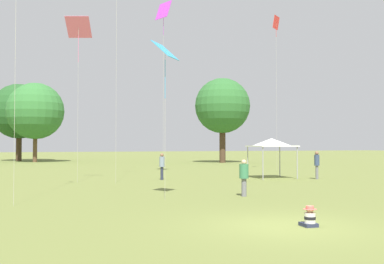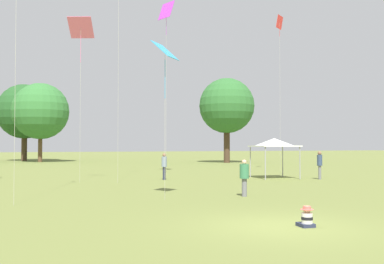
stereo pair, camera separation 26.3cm
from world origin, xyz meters
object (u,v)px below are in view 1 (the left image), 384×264
(kite_0, at_px, (163,13))
(kite_4, at_px, (276,27))
(distant_tree_3, at_px, (19,111))
(person_standing_0, at_px, (244,175))
(person_standing_1, at_px, (317,162))
(canopy_tent, at_px, (272,143))
(kite_2, at_px, (165,54))
(person_standing_2, at_px, (162,164))
(distant_tree_0, at_px, (222,106))
(kite_7, at_px, (79,29))
(distant_tree_1, at_px, (35,111))
(seated_toddler, at_px, (310,218))

(kite_0, distance_m, kite_4, 10.62)
(kite_0, height_order, distant_tree_3, kite_0)
(person_standing_0, xyz_separation_m, person_standing_1, (9.33, 6.77, 0.17))
(canopy_tent, height_order, distant_tree_3, distant_tree_3)
(kite_4, relative_size, distant_tree_3, 1.20)
(kite_2, bearing_deg, person_standing_1, 27.54)
(kite_0, bearing_deg, person_standing_2, 4.73)
(kite_0, bearing_deg, distant_tree_3, -141.74)
(kite_0, xyz_separation_m, distant_tree_0, (15.12, 19.91, -4.85))
(kite_7, distance_m, distant_tree_1, 35.81)
(person_standing_2, distance_m, distant_tree_3, 42.98)
(kite_2, distance_m, distant_tree_1, 45.99)
(seated_toddler, distance_m, person_standing_2, 17.37)
(person_standing_0, bearing_deg, distant_tree_3, -77.22)
(seated_toddler, relative_size, distant_tree_0, 0.05)
(distant_tree_3, bearing_deg, kite_0, -76.92)
(person_standing_0, bearing_deg, kite_7, -57.40)
(person_standing_2, relative_size, kite_7, 0.17)
(person_standing_1, bearing_deg, seated_toddler, 176.91)
(person_standing_2, distance_m, kite_2, 11.70)
(person_standing_0, distance_m, distant_tree_0, 38.81)
(person_standing_2, bearing_deg, person_standing_1, 155.13)
(seated_toddler, xyz_separation_m, distant_tree_1, (-3.48, 53.15, 6.55))
(kite_4, bearing_deg, person_standing_1, 83.23)
(seated_toddler, distance_m, kite_0, 24.93)
(person_standing_2, distance_m, kite_4, 17.50)
(kite_0, bearing_deg, distant_tree_1, -142.43)
(distant_tree_1, distance_m, distant_tree_3, 6.33)
(kite_2, xyz_separation_m, kite_4, (15.60, 15.24, 6.47))
(person_standing_0, bearing_deg, person_standing_1, -139.19)
(kite_0, bearing_deg, person_standing_1, 70.34)
(kite_4, distance_m, distant_tree_1, 35.79)
(kite_2, bearing_deg, kite_4, 44.77)
(seated_toddler, distance_m, kite_7, 19.89)
(person_standing_1, xyz_separation_m, kite_0, (-7.87, 7.83, 11.04))
(distant_tree_0, distance_m, distant_tree_3, 29.68)
(person_standing_1, bearing_deg, distant_tree_3, 56.35)
(kite_0, bearing_deg, canopy_tent, 69.73)
(person_standing_1, height_order, kite_0, kite_0)
(person_standing_2, height_order, distant_tree_0, distant_tree_0)
(kite_4, height_order, kite_7, kite_4)
(canopy_tent, xyz_separation_m, distant_tree_0, (9.40, 25.73, 4.91))
(kite_7, xyz_separation_m, distant_tree_0, (22.04, 24.12, -1.91))
(distant_tree_1, bearing_deg, kite_7, -89.99)
(canopy_tent, bearing_deg, kite_2, -141.30)
(distant_tree_0, bearing_deg, distant_tree_1, 152.23)
(seated_toddler, distance_m, distant_tree_0, 46.04)
(person_standing_0, height_order, distant_tree_3, distant_tree_3)
(kite_4, bearing_deg, canopy_tent, 64.40)
(kite_7, bearing_deg, distant_tree_1, -21.56)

